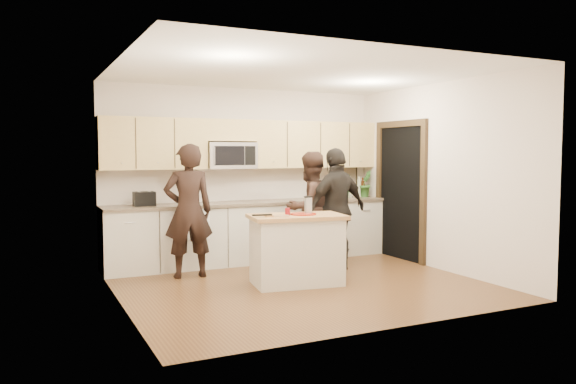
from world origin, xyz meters
name	(u,v)px	position (x,y,z in m)	size (l,w,h in m)	color
floor	(301,284)	(0.00, 0.00, 0.00)	(4.50, 4.50, 0.00)	brown
room_shell	(301,150)	(0.00, 0.00, 1.73)	(4.52, 4.02, 2.71)	beige
back_cabinetry	(252,232)	(0.00, 1.69, 0.47)	(4.50, 0.66, 0.94)	beige
upper_cabinetry	(250,143)	(0.03, 1.83, 1.84)	(4.50, 0.33, 0.75)	tan
microwave	(230,156)	(-0.31, 1.80, 1.65)	(0.76, 0.41, 0.40)	silver
doorway	(401,186)	(2.23, 0.90, 1.16)	(0.06, 1.25, 2.20)	black
framed_picture	(349,177)	(1.95, 1.98, 1.28)	(0.30, 0.03, 0.38)	black
dish_towel	(196,215)	(-0.95, 1.50, 0.80)	(0.34, 0.60, 0.48)	white
island	(297,249)	(-0.04, 0.04, 0.45)	(1.29, 0.87, 0.90)	beige
red_plate	(303,214)	(0.04, 0.02, 0.91)	(0.34, 0.34, 0.02)	maroon
box_grater	(308,204)	(0.12, 0.04, 1.03)	(0.10, 0.06, 0.22)	silver
drink_glass	(288,212)	(-0.20, 0.00, 0.95)	(0.06, 0.06, 0.10)	maroon
cutting_board	(276,215)	(-0.34, 0.02, 0.91)	(0.29, 0.17, 0.02)	#A68145
tongs	(262,215)	(-0.55, -0.01, 0.93)	(0.25, 0.03, 0.02)	black
knife	(282,216)	(-0.35, -0.16, 0.92)	(0.19, 0.02, 0.01)	silver
toaster	(144,199)	(-1.65, 1.67, 1.04)	(0.30, 0.20, 0.21)	black
bottle_cluster	(349,187)	(1.78, 1.73, 1.11)	(0.65, 0.26, 0.38)	#321809
orchid	(365,184)	(2.10, 1.72, 1.17)	(0.25, 0.20, 0.45)	#366A2A
woman_left	(188,211)	(-1.18, 1.05, 0.91)	(0.66, 0.43, 1.81)	black
woman_center	(310,208)	(0.70, 1.09, 0.86)	(0.83, 0.65, 1.71)	#34211A
woman_right	(337,209)	(0.88, 0.59, 0.88)	(1.03, 0.43, 1.76)	black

